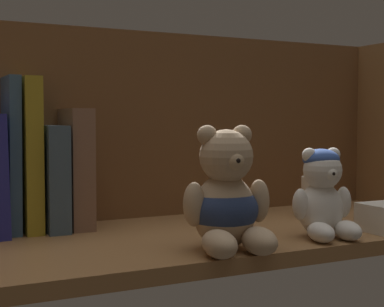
{
  "coord_description": "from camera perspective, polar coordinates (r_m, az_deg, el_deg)",
  "views": [
    {
      "loc": [
        -40.28,
        -73.11,
        17.91
      ],
      "look_at": [
        -3.54,
        0.0,
        13.32
      ],
      "focal_mm": 54.7,
      "sensor_mm": 36.0,
      "label": 1
    }
  ],
  "objects": [
    {
      "name": "pillar_candle",
      "position": [
        0.99,
        12.13,
        -4.15
      ],
      "size": [
        5.32,
        5.32,
        6.73
      ],
      "primitive_type": "cylinder",
      "color": "silver",
      "rests_on": "shelf_board"
    },
    {
      "name": "book_4",
      "position": [
        0.88,
        -17.37,
        -0.1
      ],
      "size": [
        1.82,
        10.63,
        22.15
      ],
      "primitive_type": "cube",
      "rotation": [
        0.0,
        0.01,
        0.0
      ],
      "color": "#385875",
      "rests_on": "shelf_board"
    },
    {
      "name": "teddy_bear_smaller",
      "position": [
        0.82,
        12.65,
        -3.97
      ],
      "size": [
        9.05,
        9.35,
        12.24
      ],
      "color": "white",
      "rests_on": "shelf_board"
    },
    {
      "name": "book_7",
      "position": [
        0.9,
        -11.52,
        -1.37
      ],
      "size": [
        3.31,
        12.38,
        17.68
      ],
      "primitive_type": "cube",
      "color": "brown",
      "rests_on": "shelf_board"
    },
    {
      "name": "shelf_back_panel",
      "position": [
        0.98,
        -2.45,
        2.23
      ],
      "size": [
        84.62,
        1.2,
        32.47
      ],
      "primitive_type": "cube",
      "color": "brown",
      "rests_on": "ground"
    },
    {
      "name": "teddy_bear_larger",
      "position": [
        0.72,
        3.37,
        -4.65
      ],
      "size": [
        11.34,
        11.97,
        15.39
      ],
      "color": "tan",
      "rests_on": "shelf_board"
    },
    {
      "name": "shelf_board",
      "position": [
        0.85,
        2.15,
        -8.24
      ],
      "size": [
        82.22,
        31.58,
        2.0
      ],
      "primitive_type": "cube",
      "color": "olive",
      "rests_on": "ground"
    },
    {
      "name": "book_6",
      "position": [
        0.89,
        -13.77,
        -2.22
      ],
      "size": [
        3.08,
        13.83,
        15.23
      ],
      "primitive_type": "cube",
      "color": "#3E5469",
      "rests_on": "shelf_board"
    },
    {
      "name": "book_5",
      "position": [
        0.88,
        -15.81,
        -0.09
      ],
      "size": [
        2.41,
        11.91,
        22.04
      ],
      "primitive_type": "cube",
      "color": "#A08C23",
      "rests_on": "shelf_board"
    }
  ]
}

